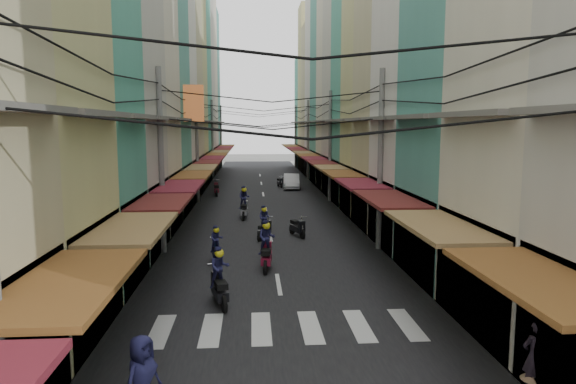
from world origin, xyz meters
name	(u,v)px	position (x,y,z in m)	size (l,w,h in m)	color
ground	(276,269)	(0.00, 0.00, 0.00)	(160.00, 160.00, 0.00)	#62625E
road	(264,198)	(0.00, 20.00, 0.01)	(10.00, 80.00, 0.02)	black
sidewalk_left	(180,198)	(-6.50, 20.00, 0.03)	(3.00, 80.00, 0.06)	gray
sidewalk_right	(346,197)	(6.50, 20.00, 0.03)	(3.00, 80.00, 0.06)	gray
crosswalk	(286,327)	(0.00, -6.00, 0.03)	(7.55, 2.40, 0.01)	silver
building_row_left	(148,65)	(-7.92, 16.56, 9.78)	(7.80, 67.67, 23.70)	silver
building_row_right	(377,72)	(7.92, 16.45, 9.41)	(7.80, 68.98, 22.59)	teal
utility_poles	(265,111)	(0.00, 15.01, 6.59)	(10.20, 66.13, 8.20)	slate
white_car	(292,189)	(2.64, 25.78, 0.00)	(4.63, 1.81, 1.63)	silver
bicycle	(436,250)	(7.50, 2.65, 0.00)	(0.68, 1.82, 1.25)	black
moving_scooters	(249,226)	(-1.11, 6.20, 0.55)	(5.78, 32.65, 2.00)	black
parked_scooters	(430,294)	(4.60, -4.72, 0.47)	(13.13, 13.36, 0.99)	black
pedestrians	(155,246)	(-4.71, -0.10, 1.07)	(13.10, 18.76, 2.24)	black
market_umbrella	(485,226)	(7.00, -3.19, 2.28)	(2.46, 2.46, 2.59)	#B2B2B7
traffic_sign	(436,234)	(5.33, -3.13, 2.04)	(0.10, 0.62, 2.81)	slate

